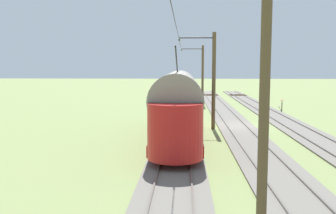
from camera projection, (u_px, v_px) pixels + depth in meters
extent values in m
plane|color=olive|center=(236.00, 127.00, 29.02)|extent=(220.00, 220.00, 0.00)
cube|color=#666059|center=(293.00, 127.00, 28.81)|extent=(2.80, 80.00, 0.10)
cube|color=#59544C|center=(284.00, 125.00, 28.84)|extent=(0.07, 80.00, 0.08)
cube|color=#59544C|center=(303.00, 125.00, 28.77)|extent=(0.07, 80.00, 0.08)
cube|color=#47331E|center=(237.00, 94.00, 60.59)|extent=(2.50, 0.24, 0.08)
cube|color=#47331E|center=(237.00, 95.00, 59.94)|extent=(2.50, 0.24, 0.08)
cube|color=#47331E|center=(238.00, 95.00, 59.30)|extent=(2.50, 0.24, 0.08)
cube|color=#47331E|center=(238.00, 95.00, 58.65)|extent=(2.50, 0.24, 0.08)
cube|color=#47331E|center=(239.00, 96.00, 58.01)|extent=(2.50, 0.24, 0.08)
cube|color=#666059|center=(236.00, 126.00, 29.01)|extent=(2.80, 80.00, 0.10)
cube|color=#59544C|center=(227.00, 125.00, 29.03)|extent=(0.07, 80.00, 0.08)
cube|color=#59544C|center=(245.00, 125.00, 28.97)|extent=(0.07, 80.00, 0.08)
cube|color=#47331E|center=(209.00, 94.00, 60.78)|extent=(2.50, 0.24, 0.08)
cube|color=#47331E|center=(210.00, 95.00, 60.14)|extent=(2.50, 0.24, 0.08)
cube|color=#47331E|center=(210.00, 95.00, 59.49)|extent=(2.50, 0.24, 0.08)
cube|color=#47331E|center=(210.00, 95.00, 58.85)|extent=(2.50, 0.24, 0.08)
cube|color=#47331E|center=(210.00, 96.00, 58.20)|extent=(2.50, 0.24, 0.08)
cube|color=#666059|center=(179.00, 126.00, 29.20)|extent=(2.80, 80.00, 0.10)
cube|color=#59544C|center=(170.00, 125.00, 29.23)|extent=(0.07, 80.00, 0.08)
cube|color=#59544C|center=(188.00, 125.00, 29.16)|extent=(0.07, 80.00, 0.08)
cube|color=#47331E|center=(182.00, 94.00, 60.98)|extent=(2.50, 0.24, 0.08)
cube|color=#47331E|center=(182.00, 95.00, 60.33)|extent=(2.50, 0.24, 0.08)
cube|color=#47331E|center=(182.00, 95.00, 59.69)|extent=(2.50, 0.24, 0.08)
cube|color=#47331E|center=(182.00, 95.00, 59.04)|extent=(2.50, 0.24, 0.08)
cube|color=#47331E|center=(182.00, 96.00, 58.40)|extent=(2.50, 0.24, 0.08)
cube|color=red|center=(178.00, 129.00, 23.87)|extent=(2.65, 13.31, 0.55)
cube|color=red|center=(178.00, 117.00, 23.79)|extent=(2.55, 13.31, 0.95)
cube|color=beige|center=(178.00, 101.00, 23.68)|extent=(2.55, 13.31, 1.05)
cylinder|color=gray|center=(178.00, 93.00, 23.63)|extent=(2.65, 13.05, 2.65)
cylinder|color=red|center=(179.00, 103.00, 30.32)|extent=(2.55, 2.55, 2.55)
cylinder|color=red|center=(175.00, 131.00, 17.20)|extent=(2.55, 2.55, 2.55)
cube|color=black|center=(180.00, 89.00, 31.34)|extent=(1.63, 0.08, 0.36)
cube|color=black|center=(180.00, 93.00, 31.41)|extent=(1.73, 0.06, 0.80)
cube|color=black|center=(199.00, 101.00, 23.62)|extent=(0.04, 11.18, 0.80)
cube|color=black|center=(157.00, 101.00, 23.74)|extent=(0.04, 11.18, 0.80)
cylinder|color=silver|center=(180.00, 104.00, 31.60)|extent=(0.24, 0.06, 0.24)
cube|color=gray|center=(180.00, 115.00, 31.64)|extent=(1.94, 0.12, 0.20)
cylinder|color=black|center=(177.00, 61.00, 19.21)|extent=(0.07, 4.50, 1.29)
cylinder|color=black|center=(189.00, 121.00, 28.09)|extent=(0.10, 0.76, 0.76)
cylinder|color=black|center=(169.00, 121.00, 28.15)|extent=(0.10, 0.76, 0.76)
cylinder|color=black|center=(190.00, 145.00, 19.62)|extent=(0.10, 0.76, 0.76)
cylinder|color=black|center=(163.00, 145.00, 19.69)|extent=(0.10, 0.76, 0.76)
cylinder|color=brown|center=(203.00, 75.00, 45.24)|extent=(0.28, 0.28, 7.08)
cylinder|color=#2D2D2D|center=(192.00, 49.00, 44.95)|extent=(2.54, 0.10, 0.10)
sphere|color=#334733|center=(182.00, 50.00, 45.03)|extent=(0.16, 0.16, 0.16)
cylinder|color=brown|center=(214.00, 81.00, 27.62)|extent=(0.28, 0.28, 7.08)
cylinder|color=#2D2D2D|center=(197.00, 38.00, 27.34)|extent=(2.54, 0.10, 0.10)
sphere|color=#334733|center=(179.00, 40.00, 27.41)|extent=(0.16, 0.16, 0.16)
cylinder|color=brown|center=(264.00, 108.00, 10.01)|extent=(0.28, 0.28, 7.08)
cylinder|color=black|center=(176.00, 28.00, 18.61)|extent=(0.03, 57.20, 0.03)
cylinder|color=black|center=(192.00, 49.00, 44.95)|extent=(2.54, 0.02, 0.02)
cylinder|color=black|center=(282.00, 107.00, 38.01)|extent=(0.08, 0.08, 1.10)
cylinder|color=red|center=(282.00, 100.00, 37.94)|extent=(0.30, 0.30, 0.03)
cylinder|color=#262626|center=(280.00, 109.00, 38.04)|extent=(0.33, 0.04, 0.54)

